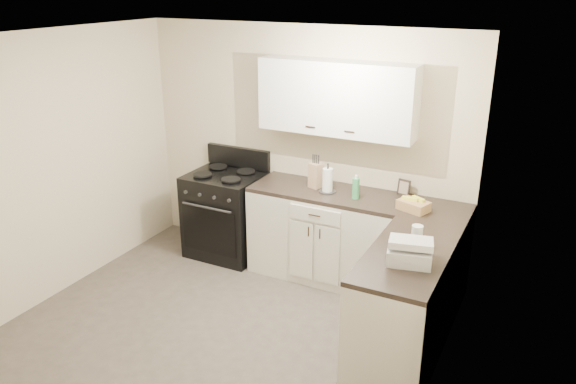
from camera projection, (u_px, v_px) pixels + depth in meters
The scene contains 21 objects.
floor at pixel (211, 341), 4.81m from camera, with size 3.60×3.60×0.00m, color #473F38.
ceiling at pixel (194, 40), 3.92m from camera, with size 3.60×3.60×0.00m, color white.
wall_back at pixel (303, 148), 5.86m from camera, with size 3.60×3.60×0.00m, color beige.
wall_right at pixel (435, 254), 3.60m from camera, with size 3.60×3.60×0.00m, color beige.
wall_left at pixel (40, 172), 5.12m from camera, with size 3.60×3.60×0.00m, color beige.
wall_front at pixel (0, 325), 2.86m from camera, with size 3.60×3.60×0.00m, color beige.
base_cabinets_back at pixel (327, 236), 5.72m from camera, with size 1.55×0.60×0.90m, color silver.
base_cabinets_right at pixel (414, 290), 4.72m from camera, with size 0.60×1.90×0.90m, color silver.
countertop_back at pixel (328, 193), 5.55m from camera, with size 1.55×0.60×0.04m, color black.
countertop_right at pixel (419, 240), 4.55m from camera, with size 0.60×1.90×0.04m, color black.
upper_cabinets at pixel (337, 98), 5.35m from camera, with size 1.55×0.30×0.70m, color silver.
stove at pixel (226, 215), 6.20m from camera, with size 0.78×0.66×0.94m, color black.
knife_block at pixel (315, 175), 5.60m from camera, with size 0.11×0.10×0.25m, color tan.
paper_towel at pixel (328, 180), 5.48m from camera, with size 0.10×0.10×0.24m, color white.
soap_bottle at pixel (356, 188), 5.32m from camera, with size 0.07×0.07×0.20m, color #3DA05A.
picture_frame at pixel (404, 187), 5.41m from camera, with size 0.13×0.02×0.16m, color black.
wicker_basket at pixel (414, 206), 5.07m from camera, with size 0.27×0.18×0.09m, color tan.
countertop_grill at pixel (409, 254), 4.15m from camera, with size 0.32×0.30×0.12m, color silver.
glass_jar at pixel (417, 234), 4.43m from camera, with size 0.09×0.09×0.15m, color silver.
oven_mitt_near at pixel (362, 301), 4.51m from camera, with size 0.02×0.17×0.29m, color black.
oven_mitt_far at pixel (371, 283), 4.68m from camera, with size 0.02×0.15×0.26m, color black.
Camera 1 is at (2.42, -3.30, 2.90)m, focal length 35.00 mm.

